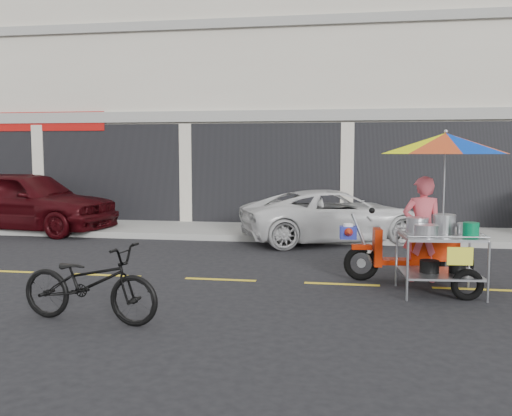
% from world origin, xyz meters
% --- Properties ---
extents(ground, '(90.00, 90.00, 0.00)m').
position_xyz_m(ground, '(0.00, 0.00, 0.00)').
color(ground, black).
extents(sidewalk, '(45.00, 3.00, 0.15)m').
position_xyz_m(sidewalk, '(0.00, 5.50, 0.07)').
color(sidewalk, gray).
rests_on(sidewalk, ground).
extents(shophouse_block, '(36.00, 8.11, 10.40)m').
position_xyz_m(shophouse_block, '(2.82, 10.59, 4.24)').
color(shophouse_block, beige).
rests_on(shophouse_block, ground).
extents(centerline, '(42.00, 0.10, 0.01)m').
position_xyz_m(centerline, '(0.00, 0.00, 0.00)').
color(centerline, gold).
rests_on(centerline, ground).
extents(maroon_sedan, '(5.06, 2.57, 1.65)m').
position_xyz_m(maroon_sedan, '(-8.36, 4.70, 0.83)').
color(maroon_sedan, black).
rests_on(maroon_sedan, ground).
extents(white_pickup, '(4.86, 3.62, 1.23)m').
position_xyz_m(white_pickup, '(-0.25, 4.42, 0.61)').
color(white_pickup, silver).
rests_on(white_pickup, ground).
extents(near_bicycle, '(1.95, 0.89, 0.99)m').
position_xyz_m(near_bicycle, '(-3.07, -2.56, 0.49)').
color(near_bicycle, black).
rests_on(near_bicycle, ground).
extents(food_vendor_rig, '(2.57, 2.04, 2.46)m').
position_xyz_m(food_vendor_rig, '(1.39, -0.03, 1.54)').
color(food_vendor_rig, black).
rests_on(food_vendor_rig, ground).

